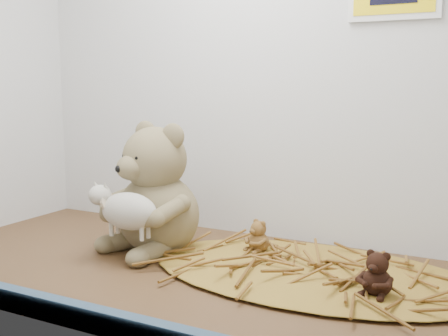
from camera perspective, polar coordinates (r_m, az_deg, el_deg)
The scene contains 7 objects.
alcove_shell at distance 111.87cm, azimuth -1.12°, elevation 13.31°, with size 120.40×60.20×90.40cm.
front_rail at distance 87.50cm, azimuth -13.50°, elevation -14.57°, with size 119.28×2.20×3.60cm, color #38506B.
straw_bed at distance 108.66cm, azimuth 8.81°, elevation -10.41°, with size 64.81×37.63×1.25cm, color olive.
main_teddy at distance 120.44cm, azimuth -6.78°, elevation -1.94°, with size 22.41×23.66×27.79cm, color #8D7D57, non-canonical shape.
toy_lamb at distance 113.22cm, azimuth -9.61°, elevation -4.35°, with size 16.27×9.93×10.51cm, color beige, non-canonical shape.
mini_teddy_tan at distance 118.13cm, azimuth 3.56°, elevation -6.72°, with size 5.44×5.74×6.75cm, color brown, non-canonical shape.
mini_teddy_brown at distance 97.78cm, azimuth 15.33°, elevation -10.08°, with size 6.12×6.46×7.59cm, color black, non-canonical shape.
Camera 1 is at (53.92, -88.60, 36.03)cm, focal length 45.00 mm.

